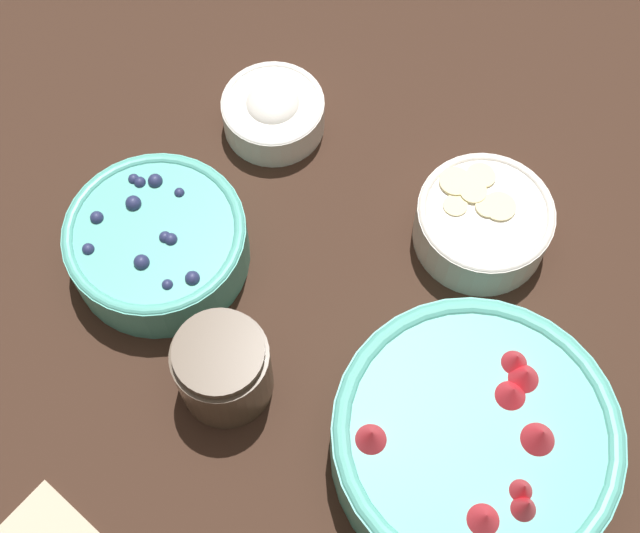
{
  "coord_description": "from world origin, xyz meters",
  "views": [
    {
      "loc": [
        0.25,
        0.13,
        0.83
      ],
      "look_at": [
        -0.1,
        -0.02,
        0.04
      ],
      "focal_mm": 50.0,
      "sensor_mm": 36.0,
      "label": 1
    }
  ],
  "objects_px": {
    "bowl_strawberries": "(475,439)",
    "jar_chocolate": "(223,370)",
    "bowl_bananas": "(483,221)",
    "bowl_cream": "(273,111)",
    "bowl_blueberries": "(157,242)"
  },
  "relations": [
    {
      "from": "bowl_strawberries",
      "to": "jar_chocolate",
      "type": "xyz_separation_m",
      "value": [
        0.03,
        -0.24,
        -0.0
      ]
    },
    {
      "from": "bowl_strawberries",
      "to": "bowl_blueberries",
      "type": "relative_size",
      "value": 1.42
    },
    {
      "from": "jar_chocolate",
      "to": "bowl_bananas",
      "type": "bearing_deg",
      "value": 146.36
    },
    {
      "from": "bowl_cream",
      "to": "bowl_strawberries",
      "type": "bearing_deg",
      "value": 51.13
    },
    {
      "from": "jar_chocolate",
      "to": "bowl_blueberries",
      "type": "bearing_deg",
      "value": -127.91
    },
    {
      "from": "bowl_blueberries",
      "to": "jar_chocolate",
      "type": "relative_size",
      "value": 2.01
    },
    {
      "from": "bowl_cream",
      "to": "jar_chocolate",
      "type": "relative_size",
      "value": 1.24
    },
    {
      "from": "bowl_strawberries",
      "to": "bowl_bananas",
      "type": "distance_m",
      "value": 0.23
    },
    {
      "from": "bowl_blueberries",
      "to": "bowl_cream",
      "type": "bearing_deg",
      "value": 169.96
    },
    {
      "from": "bowl_bananas",
      "to": "jar_chocolate",
      "type": "height_order",
      "value": "jar_chocolate"
    },
    {
      "from": "bowl_blueberries",
      "to": "bowl_cream",
      "type": "distance_m",
      "value": 0.2
    },
    {
      "from": "bowl_blueberries",
      "to": "jar_chocolate",
      "type": "height_order",
      "value": "jar_chocolate"
    },
    {
      "from": "bowl_blueberries",
      "to": "jar_chocolate",
      "type": "distance_m",
      "value": 0.16
    },
    {
      "from": "bowl_bananas",
      "to": "bowl_cream",
      "type": "height_order",
      "value": "bowl_bananas"
    },
    {
      "from": "bowl_strawberries",
      "to": "bowl_cream",
      "type": "relative_size",
      "value": 2.29
    }
  ]
}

